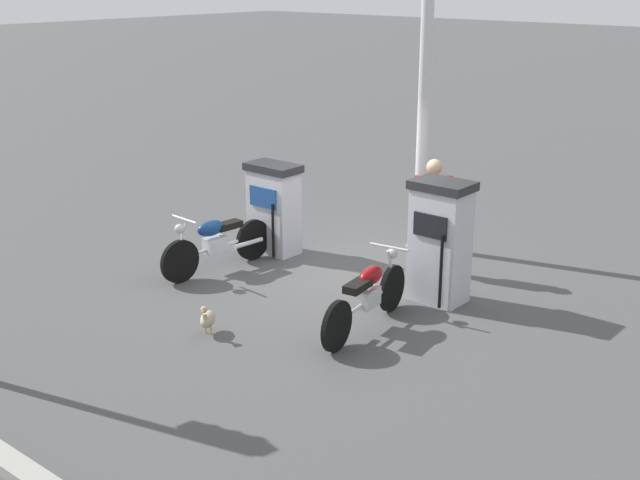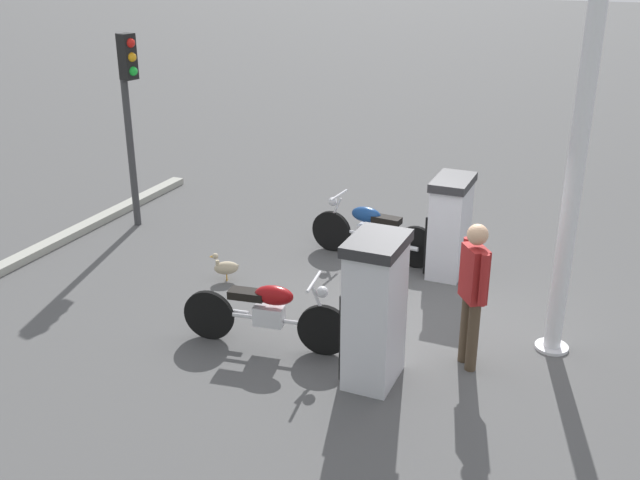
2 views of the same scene
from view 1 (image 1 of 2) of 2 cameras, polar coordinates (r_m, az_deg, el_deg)
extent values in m
plane|color=#4C4C4C|center=(12.50, 1.81, -2.45)|extent=(120.00, 120.00, 0.00)
cube|color=silver|center=(13.34, -3.21, 1.94)|extent=(0.48, 0.80, 1.35)
cube|color=#1E478C|center=(13.09, -3.97, 2.96)|extent=(0.04, 0.56, 0.32)
cube|color=#262628|center=(13.16, -3.26, 5.02)|extent=(0.53, 0.89, 0.12)
cylinder|color=black|center=(13.05, -3.27, 0.63)|extent=(0.04, 0.04, 0.88)
cube|color=silver|center=(11.43, 8.29, -0.41)|extent=(0.53, 0.74, 1.59)
cube|color=black|center=(11.10, 7.63, 0.96)|extent=(0.04, 0.52, 0.32)
cube|color=#262628|center=(11.18, 8.49, 3.76)|extent=(0.58, 0.82, 0.12)
cylinder|color=black|center=(11.15, 8.36, -2.19)|extent=(0.04, 0.04, 1.04)
cylinder|color=black|center=(12.28, -9.67, -1.47)|extent=(0.66, 0.11, 0.66)
cylinder|color=black|center=(13.11, -4.65, 0.02)|extent=(0.66, 0.11, 0.66)
cube|color=silver|center=(12.62, -7.27, -0.32)|extent=(0.37, 0.22, 0.24)
cylinder|color=silver|center=(12.67, -7.09, -0.49)|extent=(1.07, 0.11, 0.05)
ellipsoid|color=navy|center=(12.49, -7.57, 0.82)|extent=(0.49, 0.25, 0.24)
cube|color=black|center=(12.71, -6.37, 1.02)|extent=(0.45, 0.23, 0.10)
cylinder|color=silver|center=(12.20, -9.59, -0.10)|extent=(0.26, 0.06, 0.57)
cylinder|color=silver|center=(12.15, -9.37, 1.42)|extent=(0.07, 0.56, 0.04)
sphere|color=silver|center=(12.13, -9.72, 0.78)|extent=(0.15, 0.15, 0.14)
cylinder|color=silver|center=(12.90, -4.97, -0.21)|extent=(0.55, 0.10, 0.07)
cylinder|color=black|center=(11.16, 5.00, -3.34)|extent=(0.65, 0.17, 0.64)
cylinder|color=black|center=(9.97, 1.16, -5.98)|extent=(0.65, 0.17, 0.64)
cube|color=silver|center=(10.56, 3.33, -4.00)|extent=(0.39, 0.25, 0.24)
cylinder|color=silver|center=(10.54, 3.20, -4.34)|extent=(1.09, 0.22, 0.05)
ellipsoid|color=maroon|center=(10.52, 3.54, -2.46)|extent=(0.51, 0.29, 0.24)
cube|color=black|center=(10.25, 2.63, -3.19)|extent=(0.47, 0.27, 0.10)
cylinder|color=silver|center=(11.02, 4.95, -1.95)|extent=(0.26, 0.08, 0.57)
cylinder|color=silver|center=(10.85, 4.80, -0.49)|extent=(0.13, 0.56, 0.04)
sphere|color=silver|center=(10.97, 5.02, -0.94)|extent=(0.16, 0.16, 0.14)
cylinder|color=silver|center=(10.18, 1.15, -5.34)|extent=(0.55, 0.16, 0.07)
cylinder|color=#473828|center=(12.62, 7.23, -0.33)|extent=(0.18, 0.18, 0.85)
cylinder|color=#473828|center=(12.64, 8.14, -0.34)|extent=(0.18, 0.18, 0.85)
cube|color=maroon|center=(12.41, 7.83, 2.93)|extent=(0.38, 0.41, 0.64)
cylinder|color=maroon|center=(12.39, 6.73, 3.09)|extent=(0.13, 0.13, 0.60)
cylinder|color=maroon|center=(12.43, 8.94, 3.04)|extent=(0.13, 0.13, 0.60)
sphere|color=tan|center=(12.30, 7.92, 5.02)|extent=(0.33, 0.33, 0.24)
ellipsoid|color=tan|center=(10.57, -7.77, -5.45)|extent=(0.39, 0.34, 0.20)
cylinder|color=tan|center=(10.44, -7.96, -5.42)|extent=(0.08, 0.08, 0.14)
sphere|color=tan|center=(10.36, -8.04, -4.79)|extent=(0.12, 0.12, 0.09)
cone|color=orange|center=(10.31, -8.12, -4.94)|extent=(0.07, 0.06, 0.04)
cone|color=tan|center=(10.70, -7.56, -4.97)|extent=(0.09, 0.09, 0.07)
cylinder|color=orange|center=(10.62, -7.56, -6.19)|extent=(0.02, 0.02, 0.10)
cylinder|color=orange|center=(10.64, -7.92, -6.16)|extent=(0.02, 0.02, 0.10)
cylinder|color=silver|center=(13.34, 7.16, 8.04)|extent=(0.20, 0.20, 4.17)
cylinder|color=silver|center=(13.85, 6.83, -0.40)|extent=(0.40, 0.40, 0.04)
camera|label=2|loc=(11.60, 47.48, 13.43)|focal=41.39mm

